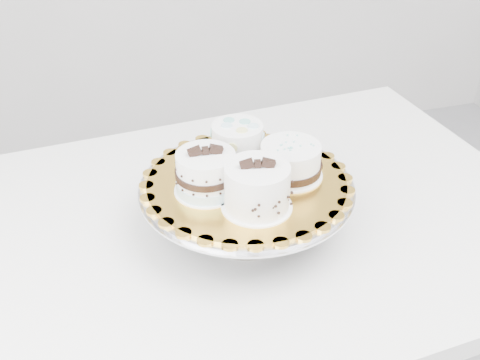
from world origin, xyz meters
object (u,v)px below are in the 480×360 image
object	(u,v)px
table	(230,248)
cake_board	(247,182)
cake_stand	(247,198)
cake_swirl	(257,188)
cake_dots	(237,142)
cake_ribbon	(291,162)
cake_banded	(206,174)

from	to	relation	value
table	cake_board	size ratio (longest dim) A/B	3.66
cake_stand	table	bearing A→B (deg)	120.10
cake_swirl	cake_dots	world-z (taller)	cake_swirl
cake_dots	table	bearing A→B (deg)	-106.64
cake_board	cake_ribbon	xyz separation A→B (m)	(0.08, -0.01, 0.03)
cake_banded	cake_ribbon	distance (m)	0.16
table	cake_ribbon	bearing A→B (deg)	-27.42
cake_stand	cake_ribbon	bearing A→B (deg)	-3.69
cake_swirl	cake_banded	xyz separation A→B (m)	(-0.07, 0.07, -0.00)
table	cake_banded	bearing A→B (deg)	-142.35
cake_board	cake_swirl	world-z (taller)	cake_swirl
table	cake_dots	bearing A→B (deg)	50.14
cake_board	cake_banded	xyz separation A→B (m)	(-0.08, -0.01, 0.04)
table	cake_ribbon	size ratio (longest dim) A/B	10.25
cake_dots	cake_ribbon	size ratio (longest dim) A/B	0.95
cake_swirl	cake_ribbon	xyz separation A→B (m)	(0.09, 0.08, -0.01)
cake_dots	cake_stand	bearing A→B (deg)	-75.79
table	cake_swirl	world-z (taller)	cake_swirl
table	cake_banded	world-z (taller)	cake_banded
cake_swirl	cake_banded	size ratio (longest dim) A/B	1.13
cake_swirl	cake_banded	bearing A→B (deg)	145.69
cake_swirl	cake_dots	bearing A→B (deg)	96.81
cake_banded	cake_dots	size ratio (longest dim) A/B	0.94
cake_stand	cake_ribbon	size ratio (longest dim) A/B	3.04
table	cake_banded	distance (m)	0.23
cake_dots	cake_ribbon	xyz separation A→B (m)	(0.08, -0.09, -0.01)
cake_board	cake_swirl	bearing A→B (deg)	-95.35
cake_dots	cake_ribbon	bearing A→B (deg)	-29.79
table	cake_dots	size ratio (longest dim) A/B	10.79
cake_dots	cake_ribbon	distance (m)	0.11
cake_board	cake_banded	distance (m)	0.09
cake_swirl	cake_banded	distance (m)	0.10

